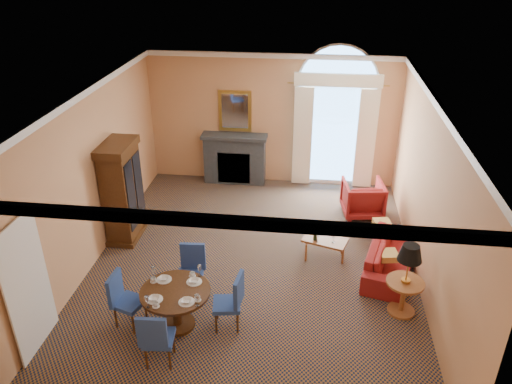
# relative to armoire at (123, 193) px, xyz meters

# --- Properties ---
(ground) EXTENTS (7.50, 7.50, 0.00)m
(ground) POSITION_rel_armoire_xyz_m (2.72, -0.77, -0.98)
(ground) COLOR #111C37
(ground) RESTS_ON ground
(room_envelope) EXTENTS (6.04, 7.52, 3.45)m
(room_envelope) POSITION_rel_armoire_xyz_m (2.69, -0.10, 1.53)
(room_envelope) COLOR tan
(room_envelope) RESTS_ON ground
(armoire) EXTENTS (0.59, 1.04, 2.04)m
(armoire) POSITION_rel_armoire_xyz_m (0.00, 0.00, 0.00)
(armoire) COLOR #371E0C
(armoire) RESTS_ON ground
(dining_table) EXTENTS (1.09, 1.09, 0.89)m
(dining_table) POSITION_rel_armoire_xyz_m (1.74, -2.54, -0.47)
(dining_table) COLOR #371E0C
(dining_table) RESTS_ON ground
(dining_chair_north) EXTENTS (0.48, 0.48, 0.95)m
(dining_chair_north) POSITION_rel_armoire_xyz_m (1.80, -1.71, -0.44)
(dining_chair_north) COLOR navy
(dining_chair_north) RESTS_ON ground
(dining_chair_south) EXTENTS (0.47, 0.47, 0.95)m
(dining_chair_south) POSITION_rel_armoire_xyz_m (1.68, -3.39, -0.44)
(dining_chair_south) COLOR navy
(dining_chair_south) RESTS_ON ground
(dining_chair_east) EXTENTS (0.49, 0.48, 0.95)m
(dining_chair_east) POSITION_rel_armoire_xyz_m (2.62, -2.44, -0.44)
(dining_chair_east) COLOR navy
(dining_chair_east) RESTS_ON ground
(dining_chair_west) EXTENTS (0.53, 0.53, 0.95)m
(dining_chair_west) POSITION_rel_armoire_xyz_m (0.91, -2.60, -0.44)
(dining_chair_west) COLOR navy
(dining_chair_west) RESTS_ON ground
(sofa) EXTENTS (1.24, 2.08, 0.57)m
(sofa) POSITION_rel_armoire_xyz_m (5.27, -0.60, -0.70)
(sofa) COLOR maroon
(sofa) RESTS_ON ground
(armchair) EXTENTS (0.96, 0.98, 0.80)m
(armchair) POSITION_rel_armoire_xyz_m (4.88, 1.46, -0.59)
(armchair) COLOR maroon
(armchair) RESTS_ON ground
(coffee_table) EXTENTS (0.92, 0.68, 0.76)m
(coffee_table) POSITION_rel_armoire_xyz_m (4.04, -0.35, -0.59)
(coffee_table) COLOR #A56031
(coffee_table) RESTS_ON ground
(side_table) EXTENTS (0.61, 0.61, 1.27)m
(side_table) POSITION_rel_armoire_xyz_m (5.32, -1.77, -0.17)
(side_table) COLOR #A56031
(side_table) RESTS_ON ground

